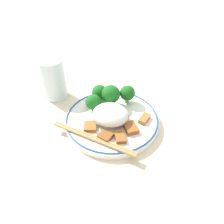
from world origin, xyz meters
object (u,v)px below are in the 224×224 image
Objects in this scene: broccoli_back_right at (99,93)px; drinking_glass at (54,79)px; chopsticks at (93,138)px; broccoli_back_left at (127,93)px; broccoli_mid_left at (93,102)px; plate at (112,120)px; broccoli_back_center at (111,94)px.

broccoli_back_right is 0.14m from drinking_glass.
broccoli_back_left is at bearing 75.99° from chopsticks.
drinking_glass is (-0.14, 0.00, 0.02)m from broccoli_back_right.
broccoli_back_right is at bearing 88.69° from broccoli_mid_left.
broccoli_back_right is (-0.06, 0.06, 0.03)m from plate.
broccoli_back_center is at bearing 43.04° from broccoli_mid_left.
broccoli_back_right is at bearing -168.99° from broccoli_back_left.
broccoli_mid_left is at bearing -91.31° from broccoli_back_right.
broccoli_back_center is 0.50× the size of drinking_glass.
broccoli_back_left is 0.43× the size of drinking_glass.
broccoli_back_center reaches higher than broccoli_back_right.
broccoli_back_center is (-0.04, -0.02, 0.00)m from broccoli_back_left.
plate is 0.21m from drinking_glass.
broccoli_back_left is (0.02, 0.08, 0.04)m from plate.
broccoli_back_left reaches higher than broccoli_mid_left.
chopsticks is at bearing -103.37° from plate.
broccoli_back_left is 0.86× the size of broccoli_back_center.
broccoli_mid_left is at bearing 110.20° from chopsticks.
chopsticks is at bearing -39.91° from drinking_glass.
broccoli_back_right reaches higher than plate.
broccoli_mid_left is 0.21× the size of chopsticks.
plate is 2.00× the size of drinking_glass.
broccoli_back_left is 0.10m from broccoli_mid_left.
broccoli_back_right is 0.40× the size of drinking_glass.
broccoli_back_center is 1.29× the size of broccoli_mid_left.
broccoli_back_center is at bearing 89.86° from chopsticks.
drinking_glass is at bearing 161.16° from broccoli_mid_left.
broccoli_back_left is at bearing 75.30° from plate.
broccoli_back_center is 0.18m from drinking_glass.
drinking_glass is (-0.21, -0.01, 0.01)m from broccoli_back_left.
chopsticks is (-0.00, -0.13, -0.03)m from broccoli_back_center.
chopsticks is at bearing -76.08° from broccoli_back_right.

